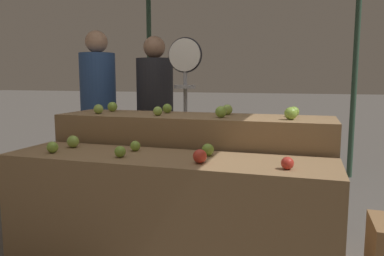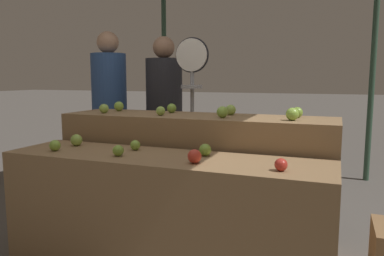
% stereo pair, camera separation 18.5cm
% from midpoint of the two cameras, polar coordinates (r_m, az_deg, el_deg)
% --- Properties ---
extents(display_counter_front, '(2.14, 0.55, 0.80)m').
position_cam_midpoint_polar(display_counter_front, '(2.52, -2.32, -13.26)').
color(display_counter_front, olive).
rests_on(display_counter_front, ground_plane).
extents(display_counter_back, '(2.14, 0.55, 1.01)m').
position_cam_midpoint_polar(display_counter_back, '(3.02, 2.27, -7.62)').
color(display_counter_back, olive).
rests_on(display_counter_back, ground_plane).
extents(apple_front_0, '(0.08, 0.08, 0.08)m').
position_cam_midpoint_polar(apple_front_0, '(2.71, -18.35, -2.56)').
color(apple_front_0, '#84AD3D').
rests_on(apple_front_0, display_counter_front).
extents(apple_front_1, '(0.07, 0.07, 0.07)m').
position_cam_midpoint_polar(apple_front_1, '(2.43, -9.06, -3.44)').
color(apple_front_1, '#7AA338').
rests_on(apple_front_1, display_counter_front).
extents(apple_front_2, '(0.08, 0.08, 0.08)m').
position_cam_midpoint_polar(apple_front_2, '(2.21, 2.79, -4.34)').
color(apple_front_2, red).
rests_on(apple_front_2, display_counter_front).
extents(apple_front_3, '(0.07, 0.07, 0.07)m').
position_cam_midpoint_polar(apple_front_3, '(2.10, 15.89, -5.42)').
color(apple_front_3, '#B72D23').
rests_on(apple_front_3, display_counter_front).
extents(apple_front_4, '(0.09, 0.09, 0.09)m').
position_cam_midpoint_polar(apple_front_4, '(2.86, -15.45, -1.80)').
color(apple_front_4, '#8EB247').
rests_on(apple_front_4, display_counter_front).
extents(apple_front_5, '(0.07, 0.07, 0.07)m').
position_cam_midpoint_polar(apple_front_5, '(2.61, -6.65, -2.64)').
color(apple_front_5, '#84AD3D').
rests_on(apple_front_5, display_counter_front).
extents(apple_front_6, '(0.08, 0.08, 0.08)m').
position_cam_midpoint_polar(apple_front_6, '(2.41, 4.24, -3.36)').
color(apple_front_6, '#7AA338').
rests_on(apple_front_6, display_counter_front).
extents(apple_back_0, '(0.08, 0.08, 0.08)m').
position_cam_midpoint_polar(apple_back_0, '(3.16, -11.65, 2.92)').
color(apple_back_0, '#8EB247').
rests_on(apple_back_0, display_counter_back).
extents(apple_back_1, '(0.07, 0.07, 0.07)m').
position_cam_midpoint_polar(apple_back_1, '(2.91, -3.01, 2.61)').
color(apple_back_1, '#8EB247').
rests_on(apple_back_1, display_counter_back).
extents(apple_back_2, '(0.09, 0.09, 0.09)m').
position_cam_midpoint_polar(apple_back_2, '(2.75, 6.58, 2.42)').
color(apple_back_2, '#84AD3D').
rests_on(apple_back_2, display_counter_back).
extents(apple_back_3, '(0.09, 0.09, 0.09)m').
position_cam_midpoint_polar(apple_back_3, '(2.68, 16.97, 2.03)').
color(apple_back_3, '#84AD3D').
rests_on(apple_back_3, display_counter_back).
extents(apple_back_4, '(0.08, 0.08, 0.08)m').
position_cam_midpoint_polar(apple_back_4, '(3.34, -9.54, 3.28)').
color(apple_back_4, '#84AD3D').
rests_on(apple_back_4, display_counter_back).
extents(apple_back_5, '(0.08, 0.08, 0.08)m').
position_cam_midpoint_polar(apple_back_5, '(3.12, -1.43, 3.02)').
color(apple_back_5, '#7AA338').
rests_on(apple_back_5, display_counter_back).
extents(apple_back_6, '(0.08, 0.08, 0.08)m').
position_cam_midpoint_polar(apple_back_6, '(2.96, 7.69, 2.74)').
color(apple_back_6, '#8EB247').
rests_on(apple_back_6, display_counter_back).
extents(apple_back_7, '(0.08, 0.08, 0.08)m').
position_cam_midpoint_polar(apple_back_7, '(2.87, 17.54, 2.27)').
color(apple_back_7, '#7AA338').
rests_on(apple_back_7, display_counter_back).
extents(produce_scale, '(0.32, 0.20, 1.67)m').
position_cam_midpoint_polar(produce_scale, '(3.50, 1.50, 6.61)').
color(produce_scale, '#99999E').
rests_on(produce_scale, ground_plane).
extents(person_vendor_at_scale, '(0.51, 0.51, 1.73)m').
position_cam_midpoint_polar(person_vendor_at_scale, '(3.96, -2.91, 3.20)').
color(person_vendor_at_scale, '#2D2D38').
rests_on(person_vendor_at_scale, ground_plane).
extents(person_customer_left, '(0.41, 0.41, 1.80)m').
position_cam_midpoint_polar(person_customer_left, '(4.20, -11.24, 3.94)').
color(person_customer_left, '#2D2D38').
rests_on(person_customer_left, ground_plane).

